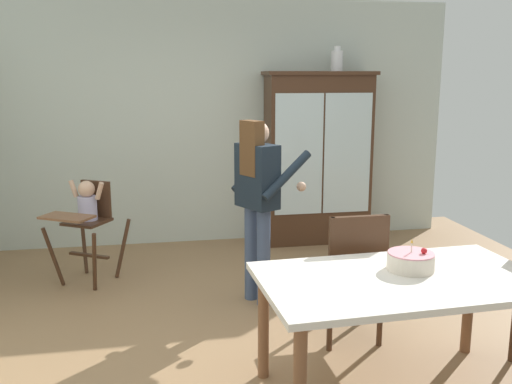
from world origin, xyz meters
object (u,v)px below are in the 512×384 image
object	(u,v)px
adult_person	(258,189)
dining_table	(400,291)
birthday_cake	(411,261)
dining_chair_far_side	(353,269)
high_chair_with_toddler	(87,213)
china_cabinet	(318,158)
ceramic_vase	(337,60)

from	to	relation	value
adult_person	dining_table	world-z (taller)	adult_person
birthday_cake	dining_chair_far_side	size ratio (longest dim) A/B	0.29
birthday_cake	high_chair_with_toddler	bearing A→B (deg)	133.72
china_cabinet	dining_chair_far_side	bearing A→B (deg)	-100.95
ceramic_vase	high_chair_with_toddler	distance (m)	3.11
ceramic_vase	dining_chair_far_side	xyz separation A→B (m)	(-0.68, -2.52, -1.48)
birthday_cake	dining_chair_far_side	bearing A→B (deg)	104.31
birthday_cake	dining_chair_far_side	distance (m)	0.64
adult_person	high_chair_with_toddler	bearing A→B (deg)	34.87
high_chair_with_toddler	adult_person	world-z (taller)	adult_person
high_chair_with_toddler	dining_table	size ratio (longest dim) A/B	0.57
china_cabinet	ceramic_vase	xyz separation A→B (m)	(0.20, 0.00, 1.07)
dining_table	birthday_cake	xyz separation A→B (m)	(0.11, 0.10, 0.14)
ceramic_vase	birthday_cake	world-z (taller)	ceramic_vase
ceramic_vase	adult_person	distance (m)	2.31
dining_table	dining_chair_far_side	distance (m)	0.69
birthday_cake	dining_chair_far_side	world-z (taller)	dining_chair_far_side
china_cabinet	adult_person	size ratio (longest dim) A/B	1.26
adult_person	birthday_cake	distance (m)	1.59
china_cabinet	dining_chair_far_side	world-z (taller)	china_cabinet
adult_person	birthday_cake	xyz separation A→B (m)	(0.66, -1.44, -0.17)
adult_person	dining_chair_far_side	bearing A→B (deg)	-177.11
adult_person	dining_table	bearing A→B (deg)	171.89
high_chair_with_toddler	dining_table	bearing A→B (deg)	-18.32
ceramic_vase	dining_table	xyz separation A→B (m)	(-0.65, -3.20, -1.39)
high_chair_with_toddler	dining_chair_far_side	world-z (taller)	dining_chair_far_side
adult_person	dining_chair_far_side	size ratio (longest dim) A/B	1.59
dining_table	birthday_cake	bearing A→B (deg)	43.70
ceramic_vase	high_chair_with_toddler	size ratio (longest dim) A/B	0.28
china_cabinet	dining_table	size ratio (longest dim) A/B	1.15
dining_chair_far_side	adult_person	bearing A→B (deg)	-60.26
dining_table	adult_person	bearing A→B (deg)	109.47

